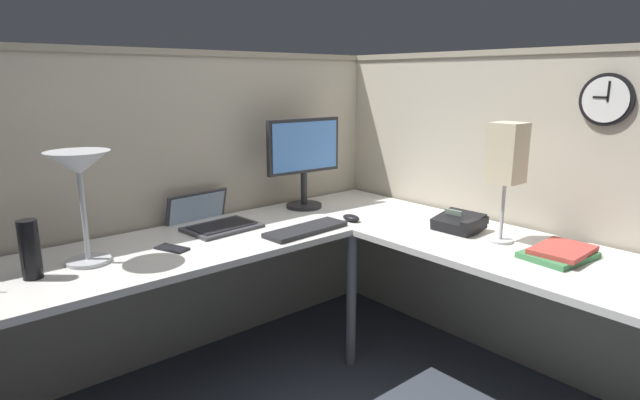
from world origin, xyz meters
name	(u,v)px	position (x,y,z in m)	size (l,w,h in m)	color
ground_plane	(349,388)	(0.00, 0.00, 0.00)	(6.80, 6.80, 0.00)	#383D47
cubicle_wall_back	(186,206)	(-0.36, 0.87, 0.79)	(2.57, 0.12, 1.58)	#B7AD99
cubicle_wall_right	(510,209)	(0.87, -0.27, 0.79)	(0.12, 2.37, 1.58)	#B7AD99
desk	(334,274)	(-0.15, -0.05, 0.63)	(2.35, 2.15, 0.73)	silver
monitor	(304,156)	(0.24, 0.64, 1.02)	(0.46, 0.20, 0.50)	#232326
laptop	(211,221)	(-0.34, 0.65, 0.75)	(0.37, 0.41, 0.22)	#38383D
keyboard	(306,229)	(-0.05, 0.26, 0.74)	(0.43, 0.14, 0.02)	#232326
computer_mouse	(351,218)	(0.24, 0.26, 0.75)	(0.06, 0.10, 0.03)	black
desk_lamp_dome	(79,172)	(-0.97, 0.49, 1.09)	(0.24, 0.24, 0.44)	#B7BABF
cell_phone	(172,248)	(-0.65, 0.43, 0.73)	(0.07, 0.14, 0.01)	black
thermos_flask	(30,249)	(-1.18, 0.45, 0.84)	(0.07, 0.07, 0.22)	black
office_phone	(460,223)	(0.52, -0.21, 0.77)	(0.20, 0.21, 0.11)	black
book_stack	(560,253)	(0.50, -0.70, 0.75)	(0.30, 0.24, 0.04)	#3F7F4C
desk_lamp_paper	(507,157)	(0.51, -0.42, 1.11)	(0.13, 0.13, 0.53)	#B7BABF
wall_clock	(607,100)	(0.82, -0.68, 1.36)	(0.04, 0.22, 0.22)	black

